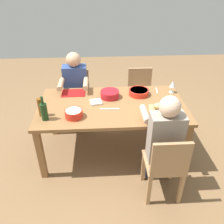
{
  "coord_description": "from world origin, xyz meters",
  "views": [
    {
      "loc": [
        -0.15,
        -2.52,
        2.21
      ],
      "look_at": [
        0.0,
        0.0,
        0.63
      ],
      "focal_mm": 37.48,
      "sensor_mm": 36.0,
      "label": 1
    }
  ],
  "objects_px": {
    "serving_bowl_pasta": "(74,113)",
    "bread_loaf": "(166,107)",
    "beer_bottle": "(41,107)",
    "diner_near_right": "(164,137)",
    "cutting_board": "(166,111)",
    "serving_bowl_greens": "(110,94)",
    "chair_far_left": "(77,94)",
    "dining_table": "(112,110)",
    "wine_bottle": "(44,111)",
    "napkin_stack": "(96,102)",
    "serving_bowl_fruit": "(139,92)",
    "chair_far_right": "(140,92)",
    "diner_far_left": "(75,86)",
    "wine_glass": "(173,85)",
    "chair_near_right": "(166,165)"
  },
  "relations": [
    {
      "from": "serving_bowl_pasta",
      "to": "bread_loaf",
      "type": "relative_size",
      "value": 0.63
    },
    {
      "from": "bread_loaf",
      "to": "beer_bottle",
      "type": "bearing_deg",
      "value": -179.89
    },
    {
      "from": "diner_near_right",
      "to": "cutting_board",
      "type": "relative_size",
      "value": 3.0
    },
    {
      "from": "serving_bowl_greens",
      "to": "chair_far_left",
      "type": "bearing_deg",
      "value": 127.97
    },
    {
      "from": "diner_near_right",
      "to": "serving_bowl_greens",
      "type": "bearing_deg",
      "value": 122.14
    },
    {
      "from": "dining_table",
      "to": "wine_bottle",
      "type": "xyz_separation_m",
      "value": [
        -0.77,
        -0.29,
        0.19
      ]
    },
    {
      "from": "bread_loaf",
      "to": "napkin_stack",
      "type": "height_order",
      "value": "bread_loaf"
    },
    {
      "from": "serving_bowl_fruit",
      "to": "wine_bottle",
      "type": "xyz_separation_m",
      "value": [
        -1.15,
        -0.53,
        0.07
      ]
    },
    {
      "from": "diner_near_right",
      "to": "beer_bottle",
      "type": "distance_m",
      "value": 1.41
    },
    {
      "from": "diner_near_right",
      "to": "serving_bowl_greens",
      "type": "xyz_separation_m",
      "value": [
        -0.52,
        0.83,
        0.09
      ]
    },
    {
      "from": "diner_near_right",
      "to": "bread_loaf",
      "type": "relative_size",
      "value": 3.75
    },
    {
      "from": "chair_far_right",
      "to": "diner_near_right",
      "type": "relative_size",
      "value": 0.71
    },
    {
      "from": "chair_far_right",
      "to": "beer_bottle",
      "type": "bearing_deg",
      "value": -142.52
    },
    {
      "from": "serving_bowl_greens",
      "to": "bread_loaf",
      "type": "bearing_deg",
      "value": -31.25
    },
    {
      "from": "diner_far_left",
      "to": "diner_near_right",
      "type": "relative_size",
      "value": 1.0
    },
    {
      "from": "beer_bottle",
      "to": "cutting_board",
      "type": "bearing_deg",
      "value": 0.11
    },
    {
      "from": "chair_far_left",
      "to": "serving_bowl_pasta",
      "type": "distance_m",
      "value": 1.12
    },
    {
      "from": "diner_far_left",
      "to": "wine_bottle",
      "type": "xyz_separation_m",
      "value": [
        -0.27,
        -0.92,
        0.15
      ]
    },
    {
      "from": "bread_loaf",
      "to": "wine_bottle",
      "type": "relative_size",
      "value": 1.1
    },
    {
      "from": "diner_far_left",
      "to": "serving_bowl_fruit",
      "type": "distance_m",
      "value": 0.97
    },
    {
      "from": "wine_glass",
      "to": "napkin_stack",
      "type": "height_order",
      "value": "wine_glass"
    },
    {
      "from": "dining_table",
      "to": "chair_far_right",
      "type": "xyz_separation_m",
      "value": [
        0.51,
        0.82,
        -0.18
      ]
    },
    {
      "from": "serving_bowl_fruit",
      "to": "napkin_stack",
      "type": "relative_size",
      "value": 1.92
    },
    {
      "from": "serving_bowl_pasta",
      "to": "cutting_board",
      "type": "bearing_deg",
      "value": 3.09
    },
    {
      "from": "wine_glass",
      "to": "napkin_stack",
      "type": "distance_m",
      "value": 1.07
    },
    {
      "from": "diner_far_left",
      "to": "beer_bottle",
      "type": "distance_m",
      "value": 0.91
    },
    {
      "from": "chair_far_right",
      "to": "napkin_stack",
      "type": "xyz_separation_m",
      "value": [
        -0.71,
        -0.77,
        0.27
      ]
    },
    {
      "from": "diner_near_right",
      "to": "bread_loaf",
      "type": "xyz_separation_m",
      "value": [
        0.13,
        0.44,
        0.11
      ]
    },
    {
      "from": "diner_far_left",
      "to": "chair_near_right",
      "type": "xyz_separation_m",
      "value": [
        1.01,
        -1.46,
        -0.21
      ]
    },
    {
      "from": "serving_bowl_greens",
      "to": "wine_bottle",
      "type": "height_order",
      "value": "wine_bottle"
    },
    {
      "from": "chair_far_left",
      "to": "chair_far_right",
      "type": "height_order",
      "value": "same"
    },
    {
      "from": "chair_near_right",
      "to": "serving_bowl_greens",
      "type": "relative_size",
      "value": 3.47
    },
    {
      "from": "serving_bowl_pasta",
      "to": "wine_bottle",
      "type": "bearing_deg",
      "value": -174.74
    },
    {
      "from": "wine_glass",
      "to": "serving_bowl_greens",
      "type": "bearing_deg",
      "value": -174.14
    },
    {
      "from": "serving_bowl_pasta",
      "to": "napkin_stack",
      "type": "xyz_separation_m",
      "value": [
        0.25,
        0.31,
        -0.04
      ]
    },
    {
      "from": "chair_far_right",
      "to": "bread_loaf",
      "type": "distance_m",
      "value": 1.08
    },
    {
      "from": "chair_far_left",
      "to": "bread_loaf",
      "type": "bearing_deg",
      "value": -41.87
    },
    {
      "from": "bread_loaf",
      "to": "napkin_stack",
      "type": "xyz_separation_m",
      "value": [
        -0.83,
        0.25,
        -0.05
      ]
    },
    {
      "from": "beer_bottle",
      "to": "serving_bowl_greens",
      "type": "bearing_deg",
      "value": 26.08
    },
    {
      "from": "wine_glass",
      "to": "chair_far_left",
      "type": "bearing_deg",
      "value": 158.16
    },
    {
      "from": "beer_bottle",
      "to": "wine_glass",
      "type": "xyz_separation_m",
      "value": [
        1.66,
        0.48,
        0.01
      ]
    },
    {
      "from": "serving_bowl_fruit",
      "to": "wine_glass",
      "type": "height_order",
      "value": "wine_glass"
    },
    {
      "from": "chair_near_right",
      "to": "diner_far_left",
      "type": "bearing_deg",
      "value": 124.74
    },
    {
      "from": "chair_far_left",
      "to": "cutting_board",
      "type": "relative_size",
      "value": 2.12
    },
    {
      "from": "chair_near_right",
      "to": "wine_glass",
      "type": "bearing_deg",
      "value": 73.31
    },
    {
      "from": "bread_loaf",
      "to": "chair_far_left",
      "type": "bearing_deg",
      "value": 138.13
    },
    {
      "from": "chair_far_right",
      "to": "diner_near_right",
      "type": "bearing_deg",
      "value": -90.0
    },
    {
      "from": "serving_bowl_pasta",
      "to": "diner_far_left",
      "type": "bearing_deg",
      "value": 93.35
    },
    {
      "from": "chair_far_left",
      "to": "chair_far_right",
      "type": "relative_size",
      "value": 1.0
    },
    {
      "from": "serving_bowl_greens",
      "to": "serving_bowl_fruit",
      "type": "distance_m",
      "value": 0.4
    }
  ]
}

